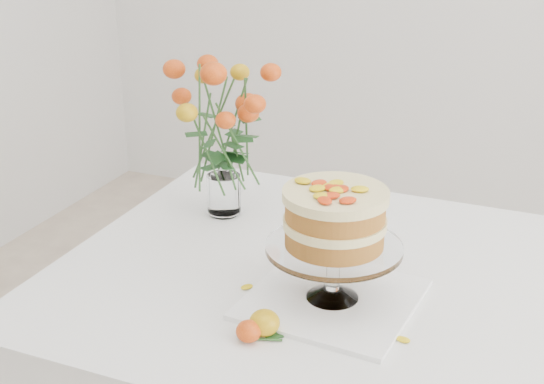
% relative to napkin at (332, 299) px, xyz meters
% --- Properties ---
extents(table, '(1.43, 0.93, 0.76)m').
position_rel_napkin_xyz_m(table, '(0.13, 0.10, -0.09)').
color(table, tan).
rests_on(table, ground).
extents(napkin, '(0.32, 0.32, 0.01)m').
position_rel_napkin_xyz_m(napkin, '(0.00, 0.00, 0.00)').
color(napkin, white).
rests_on(napkin, table).
extents(cake_stand, '(0.25, 0.25, 0.22)m').
position_rel_napkin_xyz_m(cake_stand, '(0.00, 0.00, 0.15)').
color(cake_stand, white).
rests_on(cake_stand, napkin).
extents(rose_vase, '(0.27, 0.27, 0.39)m').
position_rel_napkin_xyz_m(rose_vase, '(-0.36, 0.28, 0.22)').
color(rose_vase, white).
rests_on(rose_vase, table).
extents(loose_rose_near, '(0.09, 0.05, 0.05)m').
position_rel_napkin_xyz_m(loose_rose_near, '(-0.07, -0.15, 0.02)').
color(loose_rose_near, gold).
rests_on(loose_rose_near, table).
extents(loose_rose_far, '(0.08, 0.04, 0.04)m').
position_rel_napkin_xyz_m(loose_rose_far, '(-0.09, -0.18, 0.01)').
color(loose_rose_far, '#B92F09').
rests_on(loose_rose_far, table).
extents(stray_petal_a, '(0.03, 0.02, 0.00)m').
position_rel_napkin_xyz_m(stray_petal_a, '(0.01, 0.00, -0.00)').
color(stray_petal_a, yellow).
rests_on(stray_petal_a, table).
extents(stray_petal_b, '(0.03, 0.02, 0.00)m').
position_rel_napkin_xyz_m(stray_petal_b, '(0.11, -0.04, -0.00)').
color(stray_petal_b, yellow).
rests_on(stray_petal_b, table).
extents(stray_petal_c, '(0.03, 0.02, 0.00)m').
position_rel_napkin_xyz_m(stray_petal_c, '(0.15, -0.08, -0.00)').
color(stray_petal_c, yellow).
rests_on(stray_petal_c, table).
extents(stray_petal_d, '(0.03, 0.02, 0.00)m').
position_rel_napkin_xyz_m(stray_petal_d, '(-0.13, 0.05, -0.00)').
color(stray_petal_d, yellow).
rests_on(stray_petal_d, table).
extents(stray_petal_e, '(0.03, 0.02, 0.00)m').
position_rel_napkin_xyz_m(stray_petal_e, '(-0.17, -0.02, -0.00)').
color(stray_petal_e, yellow).
rests_on(stray_petal_e, table).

